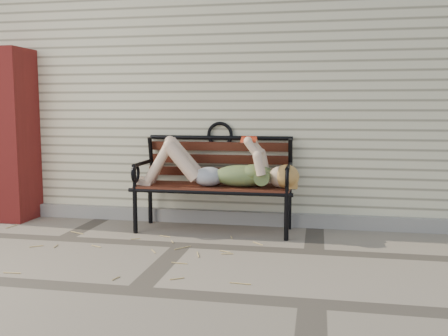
# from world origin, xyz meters

# --- Properties ---
(ground) EXTENTS (80.00, 80.00, 0.00)m
(ground) POSITION_xyz_m (0.00, 0.00, 0.00)
(ground) COLOR gray
(ground) RESTS_ON ground
(house_wall) EXTENTS (8.00, 4.00, 3.00)m
(house_wall) POSITION_xyz_m (0.00, 3.00, 1.50)
(house_wall) COLOR beige
(house_wall) RESTS_ON ground
(foundation_strip) EXTENTS (8.00, 0.10, 0.15)m
(foundation_strip) POSITION_xyz_m (0.00, 0.97, 0.07)
(foundation_strip) COLOR gray
(foundation_strip) RESTS_ON ground
(brick_pillar) EXTENTS (0.50, 0.50, 2.00)m
(brick_pillar) POSITION_xyz_m (-2.30, 0.75, 1.00)
(brick_pillar) COLOR #AF2A27
(brick_pillar) RESTS_ON ground
(garden_bench) EXTENTS (1.80, 0.72, 1.16)m
(garden_bench) POSITION_xyz_m (0.18, 0.71, 0.65)
(garden_bench) COLOR black
(garden_bench) RESTS_ON ground
(reading_woman) EXTENTS (1.70, 0.39, 0.53)m
(reading_woman) POSITION_xyz_m (0.19, 0.57, 0.69)
(reading_woman) COLOR #093243
(reading_woman) RESTS_ON ground
(straw_scatter) EXTENTS (2.81, 1.69, 0.01)m
(straw_scatter) POSITION_xyz_m (-0.82, -0.65, 0.01)
(straw_scatter) COLOR tan
(straw_scatter) RESTS_ON ground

